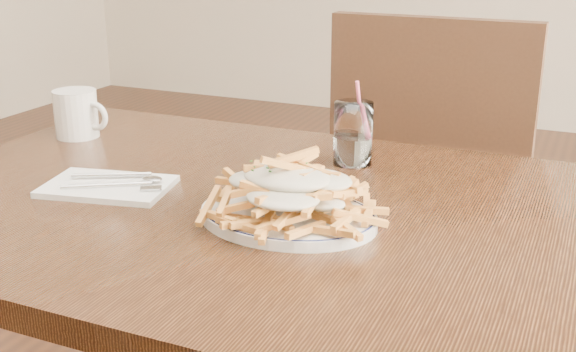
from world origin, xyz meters
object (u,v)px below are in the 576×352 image
at_px(chair_far, 435,189).
at_px(fries_plate, 288,216).
at_px(water_glass, 353,137).
at_px(loaded_fries, 288,185).
at_px(coffee_mug, 77,114).
at_px(table, 262,247).

xyz_separation_m(chair_far, fries_plate, (-0.05, -0.76, 0.21)).
xyz_separation_m(fries_plate, water_glass, (-0.00, 0.30, 0.04)).
height_order(loaded_fries, coffee_mug, coffee_mug).
distance_m(fries_plate, loaded_fries, 0.05).
bearing_deg(table, fries_plate, -39.88).
bearing_deg(loaded_fries, water_glass, 90.91).
bearing_deg(water_glass, coffee_mug, -173.92).
bearing_deg(coffee_mug, chair_far, 40.49).
height_order(table, chair_far, chair_far).
xyz_separation_m(table, chair_far, (0.12, 0.70, -0.12)).
relative_size(chair_far, water_glass, 6.41).
xyz_separation_m(table, coffee_mug, (-0.50, 0.18, 0.13)).
bearing_deg(chair_far, loaded_fries, -93.79).
distance_m(loaded_fries, coffee_mug, 0.61).
xyz_separation_m(chair_far, coffee_mug, (-0.62, -0.53, 0.25)).
xyz_separation_m(water_glass, coffee_mug, (-0.56, -0.06, -0.00)).
height_order(table, fries_plate, fries_plate).
bearing_deg(coffee_mug, loaded_fries, -22.58).
bearing_deg(loaded_fries, fries_plate, 153.43).
bearing_deg(fries_plate, coffee_mug, 157.42).
bearing_deg(chair_far, coffee_mug, -139.51).
relative_size(chair_far, fries_plate, 3.49).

